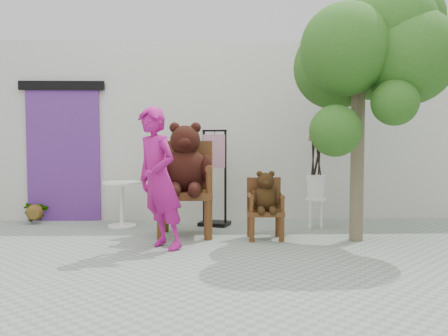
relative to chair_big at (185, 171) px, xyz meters
name	(u,v)px	position (x,y,z in m)	size (l,w,h in m)	color
ground_plane	(259,257)	(0.91, -1.28, -0.91)	(60.00, 60.00, 0.00)	gray
back_wall	(241,132)	(0.91, 1.82, 0.59)	(9.00, 1.00, 3.00)	beige
doorway	(64,151)	(-2.09, 1.30, 0.25)	(1.40, 0.11, 2.33)	#5A297C
chair_big	(185,171)	(0.00, 0.00, 0.00)	(0.77, 0.84, 1.60)	#45250E
chair_small	(265,200)	(1.10, -0.29, -0.37)	(0.48, 0.50, 0.94)	#45250E
person	(159,179)	(-0.28, -0.89, -0.04)	(0.64, 0.42, 1.75)	#AB1578
cafe_table	(122,199)	(-1.03, 0.69, -0.47)	(0.60, 0.60, 0.70)	white
display_stand	(215,189)	(0.42, 0.75, -0.33)	(0.54, 0.48, 1.51)	black
stool_bucket	(316,186)	(1.98, 0.53, -0.27)	(0.32, 0.32, 1.45)	white
tree	(378,46)	(2.55, -0.46, 1.67)	(2.04, 1.96, 3.73)	brown
potted_plant	(36,210)	(-2.49, 1.07, -0.69)	(0.39, 0.34, 0.44)	#194011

